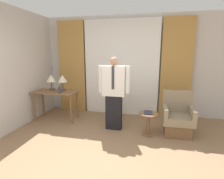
# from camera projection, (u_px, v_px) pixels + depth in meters

# --- Properties ---
(ground_plane) EXTENTS (16.00, 16.00, 0.00)m
(ground_plane) POSITION_uv_depth(u_px,v_px,m) (89.00, 177.00, 2.46)
(ground_plane) COLOR #8C6B4C
(wall_back) EXTENTS (10.00, 0.06, 2.70)m
(wall_back) POSITION_uv_depth(u_px,v_px,m) (122.00, 66.00, 4.88)
(wall_back) COLOR beige
(wall_back) RESTS_ON ground_plane
(curtain_sheer_center) EXTENTS (2.02, 0.06, 2.58)m
(curtain_sheer_center) POSITION_uv_depth(u_px,v_px,m) (121.00, 68.00, 4.77)
(curtain_sheer_center) COLOR white
(curtain_sheer_center) RESTS_ON ground_plane
(curtain_drape_left) EXTENTS (0.77, 0.06, 2.58)m
(curtain_drape_left) POSITION_uv_depth(u_px,v_px,m) (72.00, 67.00, 5.07)
(curtain_drape_left) COLOR #B28442
(curtain_drape_left) RESTS_ON ground_plane
(curtain_drape_right) EXTENTS (0.77, 0.06, 2.58)m
(curtain_drape_right) POSITION_uv_depth(u_px,v_px,m) (176.00, 69.00, 4.48)
(curtain_drape_right) COLOR #B28442
(curtain_drape_right) RESTS_ON ground_plane
(desk) EXTENTS (1.12, 0.51, 0.75)m
(desk) POSITION_uv_depth(u_px,v_px,m) (56.00, 96.00, 4.44)
(desk) COLOR brown
(desk) RESTS_ON ground_plane
(table_lamp_left) EXTENTS (0.24, 0.24, 0.41)m
(table_lamp_left) POSITION_uv_depth(u_px,v_px,m) (51.00, 79.00, 4.50)
(table_lamp_left) COLOR #4C4238
(table_lamp_left) RESTS_ON desk
(table_lamp_right) EXTENTS (0.24, 0.24, 0.41)m
(table_lamp_right) POSITION_uv_depth(u_px,v_px,m) (62.00, 79.00, 4.43)
(table_lamp_right) COLOR #4C4238
(table_lamp_right) RESTS_ON desk
(bottle_near_edge) EXTENTS (0.06, 0.06, 0.18)m
(bottle_near_edge) POSITION_uv_depth(u_px,v_px,m) (60.00, 90.00, 4.19)
(bottle_near_edge) COLOR #2D3851
(bottle_near_edge) RESTS_ON desk
(person) EXTENTS (0.71, 0.23, 1.63)m
(person) POSITION_uv_depth(u_px,v_px,m) (114.00, 91.00, 3.85)
(person) COLOR black
(person) RESTS_ON ground_plane
(armchair) EXTENTS (0.61, 0.58, 0.91)m
(armchair) POSITION_uv_depth(u_px,v_px,m) (177.00, 119.00, 3.72)
(armchair) COLOR brown
(armchair) RESTS_ON ground_plane
(side_table) EXTENTS (0.40, 0.40, 0.49)m
(side_table) POSITION_uv_depth(u_px,v_px,m) (148.00, 120.00, 3.63)
(side_table) COLOR brown
(side_table) RESTS_ON ground_plane
(book) EXTENTS (0.15, 0.21, 0.03)m
(book) POSITION_uv_depth(u_px,v_px,m) (148.00, 113.00, 3.59)
(book) COLOR #2D334C
(book) RESTS_ON side_table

